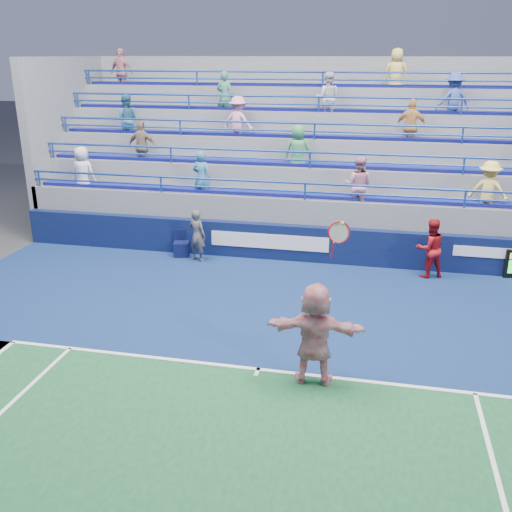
% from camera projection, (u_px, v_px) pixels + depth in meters
% --- Properties ---
extents(ground, '(120.00, 120.00, 0.00)m').
position_uv_depth(ground, '(258.00, 370.00, 11.34)').
color(ground, '#333538').
extents(sponsor_wall, '(18.00, 0.32, 1.10)m').
position_uv_depth(sponsor_wall, '(303.00, 244.00, 17.14)').
color(sponsor_wall, '#0A153C').
rests_on(sponsor_wall, ground).
extents(bleacher_stand, '(18.00, 5.60, 6.13)m').
position_uv_depth(bleacher_stand, '(317.00, 184.00, 20.28)').
color(bleacher_stand, slate).
rests_on(bleacher_stand, ground).
extents(judge_chair, '(0.55, 0.56, 0.81)m').
position_uv_depth(judge_chair, '(182.00, 248.00, 17.65)').
color(judge_chair, '#0B1038').
rests_on(judge_chair, ground).
extents(tennis_player, '(1.89, 0.68, 3.23)m').
position_uv_depth(tennis_player, '(315.00, 334.00, 10.62)').
color(tennis_player, white).
rests_on(tennis_player, ground).
extents(line_judge, '(0.69, 0.58, 1.60)m').
position_uv_depth(line_judge, '(197.00, 235.00, 17.09)').
color(line_judge, '#151B3B').
rests_on(line_judge, ground).
extents(ball_girl, '(1.00, 0.90, 1.69)m').
position_uv_depth(ball_girl, '(430.00, 248.00, 15.81)').
color(ball_girl, '#AC131A').
rests_on(ball_girl, ground).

